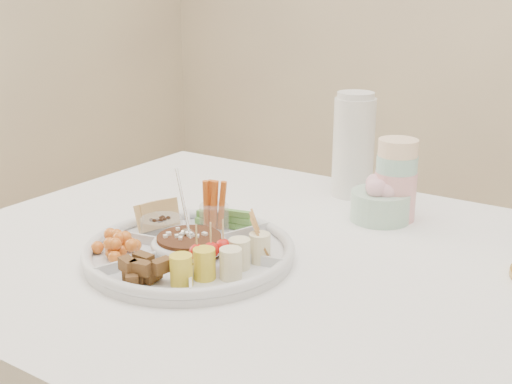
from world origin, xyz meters
The scene contains 11 objects.
party_tray centered at (-0.23, -0.11, 0.78)m, with size 0.38×0.38×0.04m, color white.
bean_dip centered at (-0.23, -0.11, 0.79)m, with size 0.12×0.12×0.04m, color #3D1F18.
tortillas centered at (-0.13, -0.03, 0.80)m, with size 0.11×0.11×0.06m, color #AC682A, non-canonical shape.
carrot_cucumber centered at (-0.25, 0.02, 0.82)m, with size 0.11×0.11×0.10m, color #D05E1C, non-canonical shape.
pita_raisins centered at (-0.35, -0.07, 0.80)m, with size 0.11×0.11×0.06m, color #C4834A, non-canonical shape.
cherries centered at (-0.33, -0.19, 0.79)m, with size 0.10×0.10×0.04m, color orange, non-canonical shape.
granola_chunks centered at (-0.20, -0.24, 0.79)m, with size 0.09×0.09×0.04m, color #522D15, non-canonical shape.
banana_tomato centered at (-0.10, -0.16, 0.82)m, with size 0.12×0.12×0.10m, color #EDE483, non-canonical shape.
cup_stack centered at (0.00, 0.30, 0.88)m, with size 0.09×0.09×0.25m, color #BCBDBC.
thermos centered at (-0.15, 0.40, 0.88)m, with size 0.10×0.10×0.25m, color white.
flower_bowl centered at (-0.02, 0.28, 0.81)m, with size 0.13×0.13×0.10m, color #93D4AA.
Camera 1 is at (0.48, -0.95, 1.24)m, focal length 45.00 mm.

